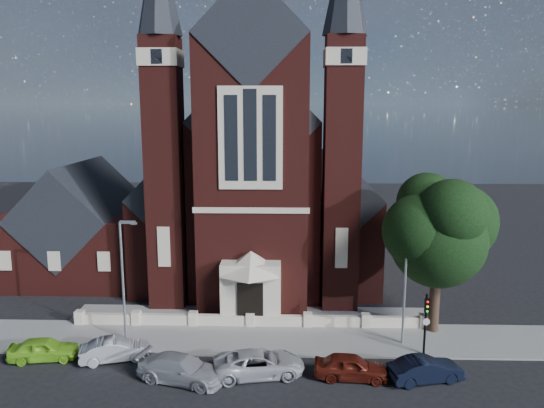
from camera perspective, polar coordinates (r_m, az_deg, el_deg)
The scene contains 16 objects.
ground at distance 45.87m, azimuth -1.62°, elevation -8.78°, with size 120.00×120.00×0.00m, color black.
pavement_strip at distance 36.16m, azimuth -2.56°, elevation -14.33°, with size 60.00×5.00×0.12m, color gray.
forecourt_paving at distance 39.81m, azimuth -2.14°, elevation -11.90°, with size 26.00×3.00×0.14m, color gray.
forecourt_wall at distance 37.98m, azimuth -2.34°, elevation -13.05°, with size 24.00×0.40×0.90m, color beige.
church at distance 51.67m, azimuth -1.18°, elevation 2.79°, with size 20.01×34.90×29.20m.
parish_hall at distance 50.99m, azimuth -19.73°, elevation -2.72°, with size 12.00×12.20×10.24m.
street_tree at distance 36.34m, azimuth 17.75°, elevation -3.08°, with size 6.40×6.60×10.70m.
street_lamp_left at distance 35.46m, azimuth -15.65°, elevation -7.26°, with size 1.16×0.22×8.09m.
street_lamp_right at distance 34.76m, azimuth 14.30°, elevation -7.56°, with size 1.16×0.22×8.09m.
traffic_signal at distance 34.22m, azimuth 16.24°, elevation -11.55°, with size 0.28×0.42×4.00m.
car_lime_van at distance 36.04m, azimuth -23.36°, elevation -14.13°, with size 1.63×4.05×1.38m, color #89D42A.
car_silver_a at distance 34.52m, azimuth -16.52°, elevation -14.80°, with size 1.45×4.15×1.37m, color #A3A5AB.
car_silver_b at distance 31.41m, azimuth -9.73°, elevation -17.07°, with size 2.06×5.06×1.47m, color #9D9EA4.
car_white_suv at distance 31.59m, azimuth -1.40°, elevation -16.77°, with size 2.40×5.20×1.45m, color silver.
car_dark_red at distance 31.58m, azimuth 8.51°, elevation -16.92°, with size 1.69×4.19×1.43m, color #58180F.
car_navy at distance 32.17m, azimuth 16.18°, elevation -16.74°, with size 1.47×4.21×1.39m, color black.
Camera 1 is at (2.46, -28.18, 15.29)m, focal length 35.00 mm.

